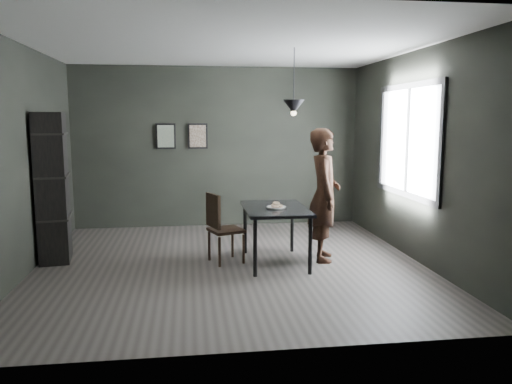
{
  "coord_description": "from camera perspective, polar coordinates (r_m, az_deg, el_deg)",
  "views": [
    {
      "loc": [
        -0.51,
        -6.33,
        1.89
      ],
      "look_at": [
        0.35,
        0.05,
        0.95
      ],
      "focal_mm": 35.0,
      "sensor_mm": 36.0,
      "label": 1
    }
  ],
  "objects": [
    {
      "name": "ground",
      "position": [
        6.63,
        -2.97,
        -8.27
      ],
      "size": [
        5.0,
        5.0,
        0.0
      ],
      "primitive_type": "plane",
      "color": "#322E2B",
      "rests_on": "ground"
    },
    {
      "name": "shelf_unit",
      "position": [
        7.17,
        -22.24,
        0.48
      ],
      "size": [
        0.47,
        0.71,
        1.98
      ],
      "primitive_type": "cube",
      "rotation": [
        0.0,
        0.0,
        0.15
      ],
      "color": "black",
      "rests_on": "ground"
    },
    {
      "name": "white_plate",
      "position": [
        6.46,
        2.34,
        -1.82
      ],
      "size": [
        0.23,
        0.23,
        0.01
      ],
      "primitive_type": "cylinder",
      "color": "white",
      "rests_on": "cafe_table"
    },
    {
      "name": "back_wall",
      "position": [
        8.86,
        -4.38,
        5.11
      ],
      "size": [
        5.0,
        0.1,
        2.8
      ],
      "primitive_type": "cube",
      "color": "black",
      "rests_on": "ground"
    },
    {
      "name": "framed_print_left",
      "position": [
        8.81,
        -10.27,
        6.29
      ],
      "size": [
        0.34,
        0.04,
        0.44
      ],
      "color": "black",
      "rests_on": "ground"
    },
    {
      "name": "woman",
      "position": [
        6.73,
        7.79,
        -0.33
      ],
      "size": [
        0.55,
        0.72,
        1.78
      ],
      "primitive_type": "imported",
      "rotation": [
        0.0,
        0.0,
        1.37
      ],
      "color": "black",
      "rests_on": "ground"
    },
    {
      "name": "framed_print_right",
      "position": [
        8.81,
        -6.67,
        6.37
      ],
      "size": [
        0.34,
        0.04,
        0.44
      ],
      "color": "black",
      "rests_on": "ground"
    },
    {
      "name": "ceiling",
      "position": [
        6.42,
        -3.17,
        16.44
      ],
      "size": [
        5.0,
        5.0,
        0.02
      ],
      "color": "silver",
      "rests_on": "ground"
    },
    {
      "name": "pendant_lamp",
      "position": [
        6.58,
        4.32,
        9.68
      ],
      "size": [
        0.28,
        0.28,
        0.86
      ],
      "color": "black",
      "rests_on": "ground"
    },
    {
      "name": "window_assembly",
      "position": [
        7.19,
        16.94,
        5.64
      ],
      "size": [
        0.04,
        1.96,
        1.56
      ],
      "color": "white",
      "rests_on": "ground"
    },
    {
      "name": "wood_chair",
      "position": [
        6.59,
        -4.1,
        -3.62
      ],
      "size": [
        0.52,
        0.52,
        0.93
      ],
      "rotation": [
        0.0,
        0.0,
        0.35
      ],
      "color": "black",
      "rests_on": "ground"
    },
    {
      "name": "cafe_table",
      "position": [
        6.54,
        2.23,
        -2.43
      ],
      "size": [
        0.8,
        1.2,
        0.75
      ],
      "color": "black",
      "rests_on": "ground"
    },
    {
      "name": "donut_pile",
      "position": [
        6.45,
        2.34,
        -1.54
      ],
      "size": [
        0.16,
        0.17,
        0.08
      ],
      "rotation": [
        0.0,
        0.0,
        -0.12
      ],
      "color": "beige",
      "rests_on": "white_plate"
    }
  ]
}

